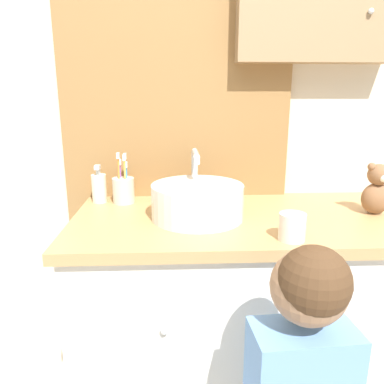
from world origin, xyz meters
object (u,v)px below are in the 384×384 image
(sink_basin, at_px, (198,200))
(toothbrush_holder, at_px, (123,189))
(teddy_bear, at_px, (377,190))
(soap_dispenser, at_px, (99,188))
(drinking_cup, at_px, (292,227))

(sink_basin, bearing_deg, toothbrush_holder, 145.16)
(sink_basin, relative_size, teddy_bear, 1.98)
(sink_basin, distance_m, teddy_bear, 0.62)
(soap_dispenser, xyz_separation_m, teddy_bear, (0.98, -0.18, 0.03))
(teddy_bear, bearing_deg, soap_dispenser, 169.35)
(teddy_bear, bearing_deg, sink_basin, -178.58)
(soap_dispenser, distance_m, teddy_bear, 1.00)
(soap_dispenser, distance_m, drinking_cup, 0.74)
(toothbrush_holder, relative_size, drinking_cup, 2.46)
(toothbrush_holder, xyz_separation_m, drinking_cup, (0.53, -0.40, -0.01))
(toothbrush_holder, bearing_deg, teddy_bear, -11.02)
(toothbrush_holder, relative_size, teddy_bear, 1.08)
(toothbrush_holder, bearing_deg, sink_basin, -34.84)
(sink_basin, xyz_separation_m, teddy_bear, (0.62, 0.02, 0.02))
(soap_dispenser, bearing_deg, toothbrush_holder, -7.14)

